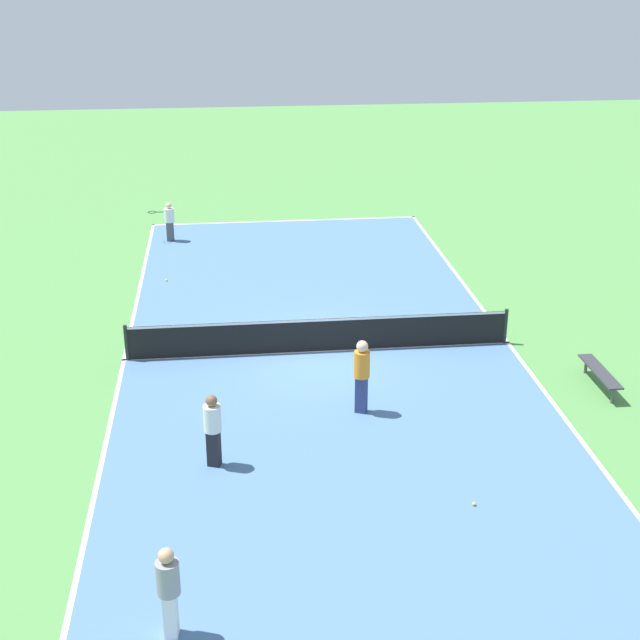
{
  "coord_description": "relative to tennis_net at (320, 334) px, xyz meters",
  "views": [
    {
      "loc": [
        2.34,
        21.15,
        9.74
      ],
      "look_at": [
        0.0,
        0.0,
        0.9
      ],
      "focal_mm": 50.0,
      "sensor_mm": 36.0,
      "label": 1
    }
  ],
  "objects": [
    {
      "name": "ground_plane",
      "position": [
        0.0,
        0.0,
        -0.51
      ],
      "size": [
        80.0,
        80.0,
        0.0
      ],
      "primitive_type": "plane",
      "color": "#518E47"
    },
    {
      "name": "court_surface",
      "position": [
        0.0,
        0.0,
        -0.5
      ],
      "size": [
        10.25,
        24.59,
        0.02
      ],
      "color": "#4C729E",
      "rests_on": "ground_plane"
    },
    {
      "name": "tennis_net",
      "position": [
        0.0,
        0.0,
        0.0
      ],
      "size": [
        10.05,
        0.1,
        0.96
      ],
      "color": "black",
      "rests_on": "court_surface"
    },
    {
      "name": "bench",
      "position": [
        -6.44,
        2.8,
        -0.11
      ],
      "size": [
        0.36,
        1.92,
        0.45
      ],
      "rotation": [
        0.0,
        0.0,
        1.57
      ],
      "color": "#333338",
      "rests_on": "ground_plane"
    },
    {
      "name": "player_center_orange",
      "position": [
        -0.56,
        3.41,
        0.53
      ],
      "size": [
        0.48,
        0.48,
        1.76
      ],
      "rotation": [
        0.0,
        0.0,
        2.71
      ],
      "color": "navy",
      "rests_on": "court_surface"
    },
    {
      "name": "player_near_white",
      "position": [
        4.33,
        -10.17,
        0.31
      ],
      "size": [
        0.95,
        0.38,
        1.4
      ],
      "rotation": [
        0.0,
        0.0,
        6.24
      ],
      "color": "#4C4C51",
      "rests_on": "court_surface"
    },
    {
      "name": "player_baseline_gray",
      "position": [
        3.41,
        10.19,
        0.42
      ],
      "size": [
        0.4,
        0.4,
        1.6
      ],
      "rotation": [
        0.0,
        0.0,
        1.46
      ],
      "color": "white",
      "rests_on": "court_surface"
    },
    {
      "name": "player_far_white",
      "position": [
        2.76,
        5.33,
        0.42
      ],
      "size": [
        0.46,
        0.46,
        1.59
      ],
      "rotation": [
        0.0,
        0.0,
        5.92
      ],
      "color": "black",
      "rests_on": "court_surface"
    },
    {
      "name": "tennis_ball_far_baseline",
      "position": [
        4.27,
        -5.84,
        -0.45
      ],
      "size": [
        0.07,
        0.07,
        0.07
      ],
      "primitive_type": "sphere",
      "color": "#CCE033",
      "rests_on": "court_surface"
    },
    {
      "name": "tennis_ball_near_net",
      "position": [
        2.29,
        -0.39,
        -0.45
      ],
      "size": [
        0.07,
        0.07,
        0.07
      ],
      "primitive_type": "sphere",
      "color": "#CCE033",
      "rests_on": "court_surface"
    },
    {
      "name": "tennis_ball_left_sideline",
      "position": [
        -2.13,
        7.33,
        -0.45
      ],
      "size": [
        0.07,
        0.07,
        0.07
      ],
      "primitive_type": "sphere",
      "color": "#CCE033",
      "rests_on": "court_surface"
    }
  ]
}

